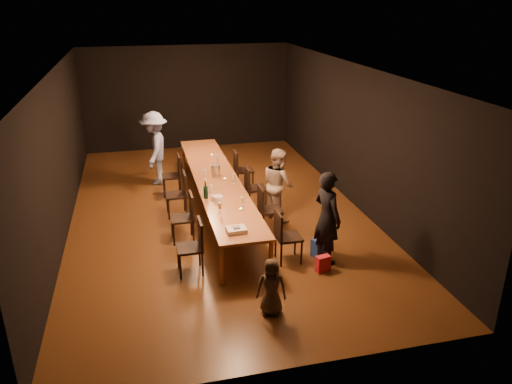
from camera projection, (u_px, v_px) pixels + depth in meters
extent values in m
plane|color=#421D10|center=(217.00, 211.00, 10.69)|extent=(10.00, 10.00, 0.00)
cube|color=black|center=(188.00, 98.00, 14.66)|extent=(6.00, 0.04, 3.00)
cube|color=black|center=(287.00, 263.00, 5.63)|extent=(6.00, 0.04, 3.00)
cube|color=black|center=(59.00, 154.00, 9.48)|extent=(0.04, 10.00, 3.00)
cube|color=black|center=(352.00, 134.00, 10.80)|extent=(0.04, 10.00, 3.00)
cube|color=silver|center=(213.00, 68.00, 9.59)|extent=(6.00, 10.00, 0.04)
cube|color=#9B5C2D|center=(216.00, 179.00, 10.43)|extent=(0.90, 6.00, 0.05)
cylinder|color=#9B5C2D|center=(222.00, 265.00, 7.86)|extent=(0.08, 0.08, 0.70)
cylinder|color=#9B5C2D|center=(271.00, 259.00, 8.03)|extent=(0.08, 0.08, 0.70)
cylinder|color=#9B5C2D|center=(184.00, 157.00, 13.10)|extent=(0.08, 0.08, 0.70)
cylinder|color=#9B5C2D|center=(214.00, 155.00, 13.27)|extent=(0.08, 0.08, 0.70)
imported|color=black|center=(327.00, 218.00, 8.41)|extent=(0.57, 0.69, 1.64)
imported|color=#CBB098|center=(278.00, 184.00, 10.11)|extent=(0.72, 0.84, 1.49)
imported|color=#7E90C3|center=(155.00, 148.00, 11.96)|extent=(0.86, 1.25, 1.77)
imported|color=#463727|center=(271.00, 287.00, 7.11)|extent=(0.49, 0.40, 0.87)
cube|color=red|center=(323.00, 264.00, 8.32)|extent=(0.26, 0.18, 0.28)
cube|color=#23479B|center=(319.00, 247.00, 8.81)|extent=(0.32, 0.27, 0.34)
cube|color=white|center=(236.00, 230.00, 8.05)|extent=(0.32, 0.26, 0.07)
cube|color=black|center=(237.00, 228.00, 8.01)|extent=(0.11, 0.08, 0.00)
cube|color=red|center=(236.00, 226.00, 8.09)|extent=(0.16, 0.03, 0.00)
cylinder|color=white|center=(218.00, 198.00, 9.25)|extent=(0.24, 0.24, 0.10)
cylinder|color=silver|center=(216.00, 170.00, 10.58)|extent=(0.25, 0.25, 0.22)
cylinder|color=#B2B7B2|center=(241.00, 209.00, 8.87)|extent=(0.05, 0.05, 0.03)
cylinder|color=#B2B7B2|center=(225.00, 179.00, 10.31)|extent=(0.05, 0.05, 0.03)
cylinder|color=#B2B7B2|center=(212.00, 155.00, 11.87)|extent=(0.05, 0.05, 0.03)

